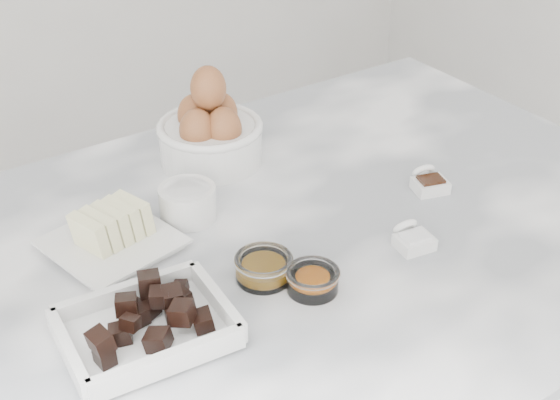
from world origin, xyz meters
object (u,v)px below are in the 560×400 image
at_px(honey_bowl, 264,267).
at_px(zest_bowl, 313,279).
at_px(sugar_ramekin, 188,201).
at_px(egg_bowl, 210,132).
at_px(butter_plate, 109,235).
at_px(vanilla_spoon, 429,182).
at_px(chocolate_dish, 146,325).
at_px(salt_spoon, 412,238).

distance_m(honey_bowl, zest_bowl, 0.07).
xyz_separation_m(sugar_ramekin, egg_bowl, (0.11, 0.13, 0.03)).
relative_size(honey_bowl, zest_bowl, 1.10).
relative_size(butter_plate, vanilla_spoon, 2.63).
distance_m(chocolate_dish, zest_bowl, 0.21).
height_order(egg_bowl, vanilla_spoon, egg_bowl).
xyz_separation_m(honey_bowl, zest_bowl, (0.04, -0.05, -0.00)).
height_order(chocolate_dish, egg_bowl, egg_bowl).
bearing_deg(butter_plate, zest_bowl, -51.76).
bearing_deg(vanilla_spoon, salt_spoon, -141.43).
bearing_deg(zest_bowl, honey_bowl, 125.17).
relative_size(chocolate_dish, butter_plate, 1.11).
height_order(zest_bowl, vanilla_spoon, vanilla_spoon).
bearing_deg(butter_plate, sugar_ramekin, 5.27).
bearing_deg(sugar_ramekin, vanilla_spoon, -21.69).
relative_size(butter_plate, zest_bowl, 2.66).
xyz_separation_m(chocolate_dish, egg_bowl, (0.27, 0.33, 0.03)).
xyz_separation_m(sugar_ramekin, vanilla_spoon, (0.34, -0.13, -0.01)).
height_order(chocolate_dish, zest_bowl, chocolate_dish).
xyz_separation_m(zest_bowl, salt_spoon, (0.17, 0.00, -0.00)).
relative_size(chocolate_dish, honey_bowl, 2.68).
height_order(butter_plate, sugar_ramekin, butter_plate).
height_order(sugar_ramekin, vanilla_spoon, sugar_ramekin).
xyz_separation_m(chocolate_dish, honey_bowl, (0.17, 0.02, -0.01)).
distance_m(butter_plate, sugar_ramekin, 0.13).
relative_size(chocolate_dish, salt_spoon, 3.17).
distance_m(chocolate_dish, salt_spoon, 0.38).
xyz_separation_m(sugar_ramekin, zest_bowl, (0.05, -0.23, -0.01)).
bearing_deg(zest_bowl, chocolate_dish, 171.34).
distance_m(butter_plate, honey_bowl, 0.22).
relative_size(zest_bowl, salt_spoon, 1.07).
distance_m(sugar_ramekin, salt_spoon, 0.32).
xyz_separation_m(egg_bowl, vanilla_spoon, (0.23, -0.26, -0.04)).
relative_size(zest_bowl, vanilla_spoon, 0.99).
bearing_deg(honey_bowl, zest_bowl, -54.83).
xyz_separation_m(butter_plate, sugar_ramekin, (0.13, 0.01, 0.00)).
xyz_separation_m(butter_plate, vanilla_spoon, (0.46, -0.12, -0.01)).
distance_m(egg_bowl, salt_spoon, 0.38).
bearing_deg(honey_bowl, vanilla_spoon, 7.81).
distance_m(sugar_ramekin, honey_bowl, 0.18).
bearing_deg(egg_bowl, honey_bowl, -107.84).
distance_m(honey_bowl, vanilla_spoon, 0.33).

